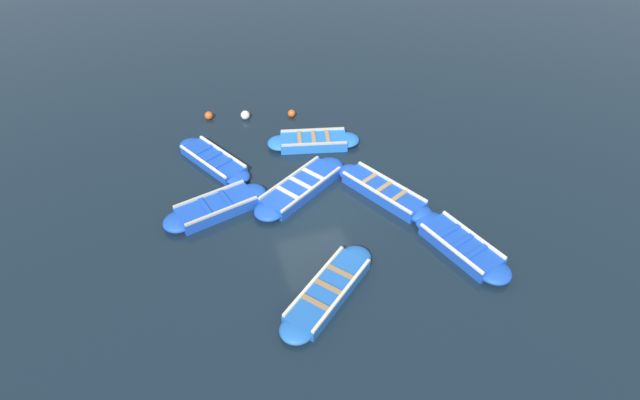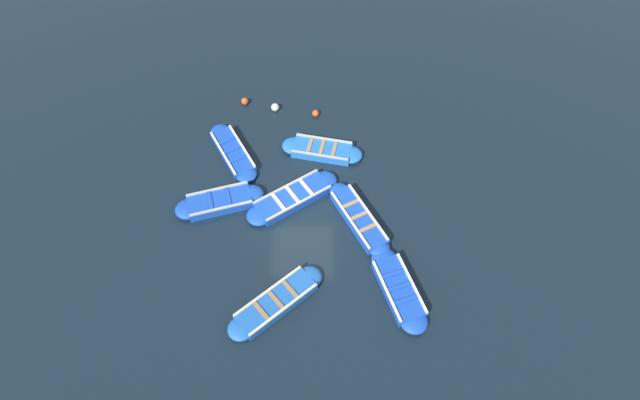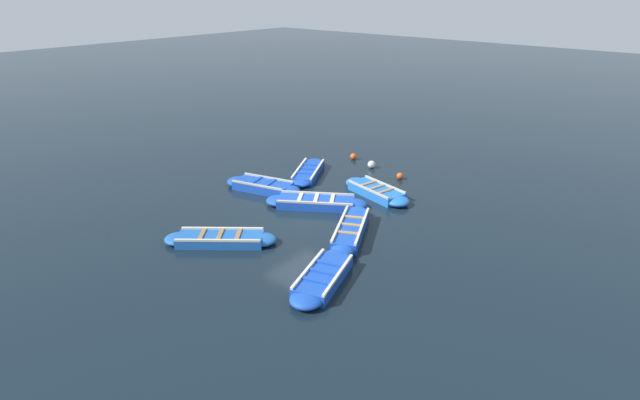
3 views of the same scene
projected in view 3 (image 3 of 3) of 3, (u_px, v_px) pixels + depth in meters
ground_plane at (309, 215)px, 18.33m from camera, size 120.00×120.00×0.00m
boat_outer_left at (316, 202)px, 18.99m from camera, size 3.75×2.92×0.39m
boat_far_corner at (351, 230)px, 16.83m from camera, size 2.34×3.59×0.43m
boat_end_of_row at (263, 186)px, 20.48m from camera, size 3.47×1.80×0.42m
boat_broadside at (308, 172)px, 22.10m from camera, size 2.39×3.47×0.35m
boat_inner_gap at (376, 191)px, 19.97m from camera, size 3.43×1.62×0.41m
boat_mid_row at (323, 277)px, 14.16m from camera, size 1.90×3.41×0.40m
boat_tucked at (220, 239)px, 16.29m from camera, size 3.37×2.99×0.37m
buoy_orange_near at (353, 157)px, 24.04m from camera, size 0.31×0.31×0.31m
buoy_yellow_far at (371, 164)px, 22.93m from camera, size 0.35×0.35×0.35m
buoy_white_drifting at (400, 176)px, 21.64m from camera, size 0.30×0.30×0.30m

